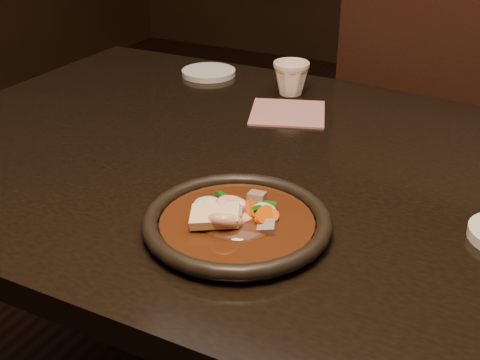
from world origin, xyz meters
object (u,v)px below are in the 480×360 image
at_px(table, 343,215).
at_px(plate, 237,223).
at_px(tea_cup, 291,77).
at_px(chair, 437,162).

distance_m(table, plate, 0.26).
relative_size(plate, tea_cup, 3.28).
xyz_separation_m(chair, tea_cup, (-0.29, -0.27, 0.25)).
bearing_deg(tea_cup, table, -53.33).
height_order(table, chair, chair).
height_order(chair, plate, chair).
height_order(chair, tea_cup, chair).
height_order(plate, tea_cup, tea_cup).
bearing_deg(plate, chair, 80.13).
xyz_separation_m(plate, tea_cup, (-0.15, 0.53, 0.03)).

